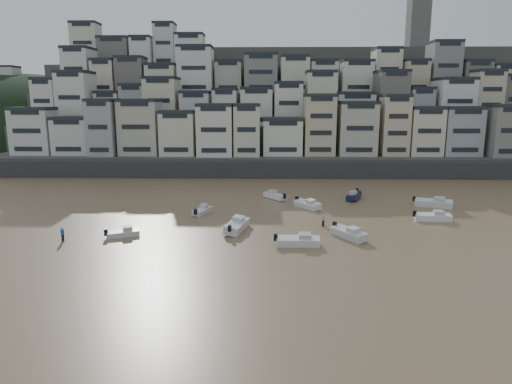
{
  "coord_description": "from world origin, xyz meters",
  "views": [
    {
      "loc": [
        7.83,
        -31.36,
        16.58
      ],
      "look_at": [
        6.38,
        30.0,
        4.0
      ],
      "focal_mm": 32.0,
      "sensor_mm": 36.0,
      "label": 1
    }
  ],
  "objects_px": {
    "boat_h": "(275,195)",
    "person_pink": "(323,220)",
    "boat_c": "(237,224)",
    "boat_d": "(433,216)",
    "boat_a": "(298,240)",
    "boat_g": "(433,202)",
    "boat_j": "(123,232)",
    "boat_f": "(202,210)",
    "boat_e": "(307,203)",
    "boat_i": "(354,195)",
    "person_blue": "(62,234)",
    "boat_b": "(349,232)"
  },
  "relations": [
    {
      "from": "boat_d",
      "to": "boat_f",
      "type": "height_order",
      "value": "boat_d"
    },
    {
      "from": "boat_c",
      "to": "boat_i",
      "type": "relative_size",
      "value": 1.16
    },
    {
      "from": "boat_c",
      "to": "boat_g",
      "type": "relative_size",
      "value": 1.04
    },
    {
      "from": "boat_d",
      "to": "boat_i",
      "type": "xyz_separation_m",
      "value": [
        -8.38,
        13.56,
        0.03
      ]
    },
    {
      "from": "boat_f",
      "to": "person_pink",
      "type": "xyz_separation_m",
      "value": [
        16.95,
        -6.16,
        0.25
      ]
    },
    {
      "from": "boat_g",
      "to": "boat_e",
      "type": "bearing_deg",
      "value": -159.18
    },
    {
      "from": "boat_b",
      "to": "boat_f",
      "type": "bearing_deg",
      "value": -151.61
    },
    {
      "from": "boat_d",
      "to": "boat_e",
      "type": "distance_m",
      "value": 18.18
    },
    {
      "from": "boat_f",
      "to": "boat_i",
      "type": "xyz_separation_m",
      "value": [
        24.09,
        10.53,
        0.13
      ]
    },
    {
      "from": "boat_f",
      "to": "boat_g",
      "type": "relative_size",
      "value": 0.74
    },
    {
      "from": "boat_h",
      "to": "boat_i",
      "type": "height_order",
      "value": "boat_i"
    },
    {
      "from": "boat_c",
      "to": "boat_h",
      "type": "relative_size",
      "value": 1.21
    },
    {
      "from": "boat_a",
      "to": "boat_g",
      "type": "relative_size",
      "value": 0.89
    },
    {
      "from": "boat_e",
      "to": "boat_d",
      "type": "bearing_deg",
      "value": 30.85
    },
    {
      "from": "boat_b",
      "to": "boat_i",
      "type": "distance_m",
      "value": 22.42
    },
    {
      "from": "boat_d",
      "to": "boat_j",
      "type": "xyz_separation_m",
      "value": [
        -40.6,
        -8.43,
        -0.15
      ]
    },
    {
      "from": "boat_a",
      "to": "person_blue",
      "type": "distance_m",
      "value": 27.81
    },
    {
      "from": "boat_b",
      "to": "boat_j",
      "type": "relative_size",
      "value": 1.35
    },
    {
      "from": "boat_h",
      "to": "boat_i",
      "type": "relative_size",
      "value": 0.95
    },
    {
      "from": "boat_b",
      "to": "boat_e",
      "type": "bearing_deg",
      "value": 162.23
    },
    {
      "from": "boat_a",
      "to": "person_pink",
      "type": "bearing_deg",
      "value": 66.01
    },
    {
      "from": "boat_c",
      "to": "boat_h",
      "type": "bearing_deg",
      "value": -2.41
    },
    {
      "from": "boat_g",
      "to": "person_blue",
      "type": "distance_m",
      "value": 53.48
    },
    {
      "from": "boat_b",
      "to": "boat_d",
      "type": "distance_m",
      "value": 15.52
    },
    {
      "from": "person_blue",
      "to": "boat_c",
      "type": "bearing_deg",
      "value": 13.53
    },
    {
      "from": "boat_d",
      "to": "boat_f",
      "type": "bearing_deg",
      "value": 180.0
    },
    {
      "from": "boat_a",
      "to": "boat_h",
      "type": "bearing_deg",
      "value": 95.86
    },
    {
      "from": "boat_d",
      "to": "boat_j",
      "type": "bearing_deg",
      "value": -162.93
    },
    {
      "from": "boat_e",
      "to": "person_pink",
      "type": "bearing_deg",
      "value": -29.42
    },
    {
      "from": "boat_c",
      "to": "person_pink",
      "type": "bearing_deg",
      "value": -65.4
    },
    {
      "from": "boat_e",
      "to": "boat_i",
      "type": "xyz_separation_m",
      "value": [
        8.37,
        6.49,
        0.02
      ]
    },
    {
      "from": "boat_a",
      "to": "person_pink",
      "type": "relative_size",
      "value": 3.13
    },
    {
      "from": "boat_f",
      "to": "boat_j",
      "type": "relative_size",
      "value": 1.08
    },
    {
      "from": "boat_h",
      "to": "boat_j",
      "type": "distance_m",
      "value": 29.06
    },
    {
      "from": "boat_d",
      "to": "boat_c",
      "type": "bearing_deg",
      "value": -163.17
    },
    {
      "from": "boat_j",
      "to": "person_blue",
      "type": "relative_size",
      "value": 2.41
    },
    {
      "from": "boat_e",
      "to": "boat_j",
      "type": "distance_m",
      "value": 28.44
    },
    {
      "from": "boat_d",
      "to": "person_pink",
      "type": "distance_m",
      "value": 15.84
    },
    {
      "from": "boat_e",
      "to": "boat_h",
      "type": "xyz_separation_m",
      "value": [
        -4.86,
        6.5,
        -0.01
      ]
    },
    {
      "from": "boat_c",
      "to": "person_blue",
      "type": "xyz_separation_m",
      "value": [
        -20.36,
        -4.9,
        0.01
      ]
    },
    {
      "from": "boat_c",
      "to": "boat_f",
      "type": "height_order",
      "value": "boat_c"
    },
    {
      "from": "boat_h",
      "to": "person_pink",
      "type": "relative_size",
      "value": 3.0
    },
    {
      "from": "boat_a",
      "to": "boat_j",
      "type": "bearing_deg",
      "value": 172.55
    },
    {
      "from": "boat_d",
      "to": "boat_j",
      "type": "distance_m",
      "value": 41.46
    },
    {
      "from": "boat_a",
      "to": "boat_i",
      "type": "height_order",
      "value": "boat_i"
    },
    {
      "from": "boat_g",
      "to": "person_blue",
      "type": "height_order",
      "value": "person_blue"
    },
    {
      "from": "boat_c",
      "to": "boat_d",
      "type": "relative_size",
      "value": 1.2
    },
    {
      "from": "boat_i",
      "to": "person_blue",
      "type": "relative_size",
      "value": 3.15
    },
    {
      "from": "boat_d",
      "to": "boat_e",
      "type": "bearing_deg",
      "value": 162.46
    },
    {
      "from": "boat_e",
      "to": "boat_f",
      "type": "distance_m",
      "value": 16.23
    }
  ]
}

